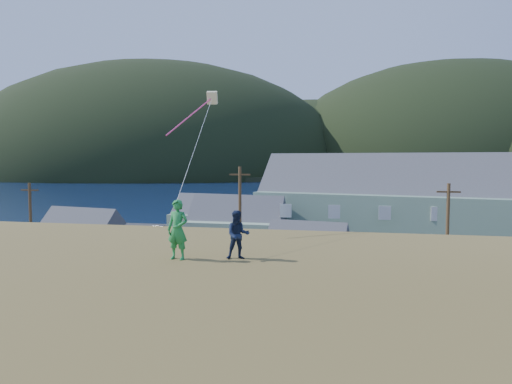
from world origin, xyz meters
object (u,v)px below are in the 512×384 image
at_px(shed_palegreen_far, 212,218).
at_px(kite_flyer_navy, 238,235).
at_px(lodge, 428,207).
at_px(shed_teal, 77,238).
at_px(shed_palegreen_near, 236,227).
at_px(wharf, 271,220).
at_px(shed_white, 306,250).
at_px(kite_flyer_green, 178,230).

xyz_separation_m(shed_palegreen_far, kite_flyer_navy, (13.47, -42.50, 5.27)).
distance_m(lodge, shed_teal, 37.08).
height_order(shed_palegreen_near, shed_palegreen_far, shed_palegreen_near).
height_order(wharf, lodge, lodge).
height_order(shed_palegreen_near, shed_white, shed_palegreen_near).
height_order(wharf, shed_palegreen_near, shed_palegreen_near).
height_order(shed_white, shed_palegreen_far, shed_palegreen_far).
distance_m(shed_palegreen_near, kite_flyer_navy, 36.26).
bearing_deg(kite_flyer_green, wharf, 104.30).
distance_m(shed_palegreen_near, kite_flyer_green, 36.29).
xyz_separation_m(shed_teal, kite_flyer_green, (21.11, -27.60, 5.67)).
bearing_deg(shed_palegreen_near, shed_teal, -149.86).
relative_size(lodge, shed_teal, 4.23).
height_order(shed_teal, shed_white, shed_teal).
height_order(shed_teal, kite_flyer_green, kite_flyer_green).
xyz_separation_m(lodge, shed_white, (-12.28, -12.22, -2.90)).
height_order(wharf, shed_white, shed_white).
relative_size(wharf, kite_flyer_navy, 17.32).
bearing_deg(wharf, shed_white, -75.39).
bearing_deg(kite_flyer_green, lodge, 78.34).
bearing_deg(shed_palegreen_far, lodge, 2.65).
xyz_separation_m(lodge, kite_flyer_navy, (-12.18, -38.92, 2.86)).
bearing_deg(shed_palegreen_far, shed_teal, -111.05).
bearing_deg(shed_palegreen_near, wharf, 91.97).
bearing_deg(shed_white, shed_teal, -171.14).
xyz_separation_m(lodge, kite_flyer_green, (-13.98, -39.32, 3.03)).
distance_m(shed_teal, kite_flyer_navy, 35.98).
bearing_deg(shed_white, wharf, 114.71).
bearing_deg(kite_flyer_green, shed_teal, 135.32).
distance_m(lodge, kite_flyer_green, 41.84).
xyz_separation_m(shed_teal, shed_palegreen_far, (9.44, 15.30, 0.23)).
relative_size(shed_palegreen_near, kite_flyer_navy, 7.07).
distance_m(shed_palegreen_near, shed_palegreen_far, 9.12).
bearing_deg(kite_flyer_green, shed_palegreen_near, 108.62).
relative_size(shed_white, shed_palegreen_far, 0.69).
bearing_deg(kite_flyer_navy, lodge, 55.81).
bearing_deg(shed_palegreen_near, shed_palegreen_far, 125.40).
bearing_deg(kite_flyer_green, shed_palegreen_far, 113.13).
relative_size(lodge, kite_flyer_navy, 26.06).
height_order(shed_palegreen_far, kite_flyer_green, kite_flyer_green).
xyz_separation_m(lodge, shed_palegreen_near, (-20.65, -4.04, -2.26)).
distance_m(lodge, shed_palegreen_far, 26.01).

